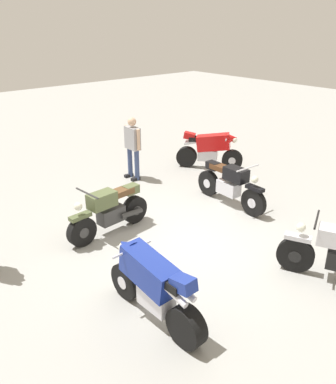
{
  "coord_description": "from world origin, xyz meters",
  "views": [
    {
      "loc": [
        4.67,
        4.96,
        4.07
      ],
      "look_at": [
        -0.28,
        -0.72,
        0.75
      ],
      "focal_mm": 36.81,
      "sensor_mm": 36.0,
      "label": 1
    }
  ],
  "objects_px": {
    "motorcycle_blue_sportbike": "(153,285)",
    "person_in_gray_shirt": "(133,144)",
    "motorcycle_red_sportbike": "(210,149)",
    "motorcycle_olive_vintage": "(110,212)",
    "motorcycle_black_cruiser": "(230,184)"
  },
  "relations": [
    {
      "from": "motorcycle_olive_vintage",
      "to": "motorcycle_blue_sportbike",
      "type": "height_order",
      "value": "motorcycle_blue_sportbike"
    },
    {
      "from": "motorcycle_blue_sportbike",
      "to": "motorcycle_red_sportbike",
      "type": "bearing_deg",
      "value": -54.66
    },
    {
      "from": "person_in_gray_shirt",
      "to": "motorcycle_olive_vintage",
      "type": "bearing_deg",
      "value": 46.91
    },
    {
      "from": "motorcycle_blue_sportbike",
      "to": "person_in_gray_shirt",
      "type": "height_order",
      "value": "person_in_gray_shirt"
    },
    {
      "from": "motorcycle_olive_vintage",
      "to": "motorcycle_red_sportbike",
      "type": "relative_size",
      "value": 1.16
    },
    {
      "from": "motorcycle_blue_sportbike",
      "to": "motorcycle_black_cruiser",
      "type": "bearing_deg",
      "value": -65.16
    },
    {
      "from": "motorcycle_olive_vintage",
      "to": "person_in_gray_shirt",
      "type": "distance_m",
      "value": 3.12
    },
    {
      "from": "motorcycle_red_sportbike",
      "to": "person_in_gray_shirt",
      "type": "distance_m",
      "value": 2.36
    },
    {
      "from": "person_in_gray_shirt",
      "to": "motorcycle_blue_sportbike",
      "type": "bearing_deg",
      "value": 58.79
    },
    {
      "from": "motorcycle_blue_sportbike",
      "to": "person_in_gray_shirt",
      "type": "xyz_separation_m",
      "value": [
        -3.13,
        -4.72,
        0.38
      ]
    },
    {
      "from": "motorcycle_olive_vintage",
      "to": "motorcycle_black_cruiser",
      "type": "bearing_deg",
      "value": 161.53
    },
    {
      "from": "motorcycle_blue_sportbike",
      "to": "person_in_gray_shirt",
      "type": "relative_size",
      "value": 1.14
    },
    {
      "from": "motorcycle_red_sportbike",
      "to": "person_in_gray_shirt",
      "type": "xyz_separation_m",
      "value": [
        2.18,
        -0.82,
        0.38
      ]
    },
    {
      "from": "person_in_gray_shirt",
      "to": "motorcycle_red_sportbike",
      "type": "bearing_deg",
      "value": 161.73
    },
    {
      "from": "motorcycle_black_cruiser",
      "to": "person_in_gray_shirt",
      "type": "height_order",
      "value": "person_in_gray_shirt"
    }
  ]
}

